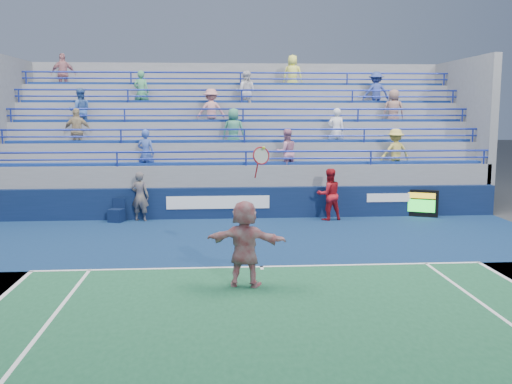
{
  "coord_description": "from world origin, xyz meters",
  "views": [
    {
      "loc": [
        -1.1,
        -13.39,
        3.76
      ],
      "look_at": [
        0.05,
        2.5,
        1.5
      ],
      "focal_mm": 40.0,
      "sensor_mm": 36.0,
      "label": 1
    }
  ],
  "objects": [
    {
      "name": "judge_chair",
      "position": [
        -4.47,
        6.07,
        0.26
      ],
      "size": [
        0.58,
        0.59,
        0.81
      ],
      "color": "#0B1837",
      "rests_on": "ground"
    },
    {
      "name": "ground",
      "position": [
        0.0,
        0.0,
        0.0
      ],
      "size": [
        120.0,
        120.0,
        0.0
      ],
      "primitive_type": "plane",
      "color": "#333538"
    },
    {
      "name": "sponsor_wall",
      "position": [
        0.0,
        6.5,
        0.55
      ],
      "size": [
        18.0,
        0.32,
        1.1
      ],
      "color": "#0A1939",
      "rests_on": "ground"
    },
    {
      "name": "line_judge",
      "position": [
        -3.68,
        6.19,
        0.86
      ],
      "size": [
        0.72,
        0.57,
        1.72
      ],
      "primitive_type": "imported",
      "rotation": [
        0.0,
        0.0,
        2.86
      ],
      "color": "#161B3D",
      "rests_on": "ground"
    },
    {
      "name": "serve_speed_board",
      "position": [
        6.15,
        6.3,
        0.49
      ],
      "size": [
        1.36,
        0.71,
        0.98
      ],
      "color": "black",
      "rests_on": "ground"
    },
    {
      "name": "tennis_player",
      "position": [
        -0.48,
        -1.46,
        0.95
      ],
      "size": [
        1.84,
        0.99,
        3.03
      ],
      "color": "silver",
      "rests_on": "ground"
    },
    {
      "name": "bleacher_stand",
      "position": [
        0.0,
        10.27,
        1.55
      ],
      "size": [
        18.0,
        5.6,
        6.13
      ],
      "color": "slate",
      "rests_on": "ground"
    },
    {
      "name": "ball_girl",
      "position": [
        2.84,
        5.91,
        0.9
      ],
      "size": [
        1.0,
        0.84,
        1.81
      ],
      "primitive_type": "imported",
      "rotation": [
        0.0,
        0.0,
        3.34
      ],
      "color": "#A9131C",
      "rests_on": "ground"
    }
  ]
}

